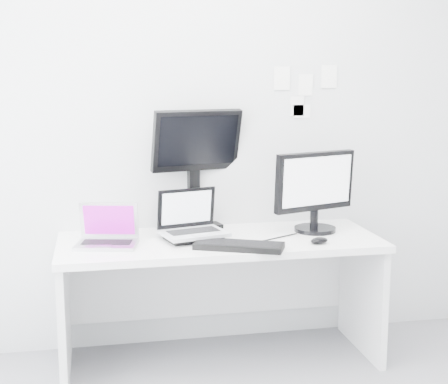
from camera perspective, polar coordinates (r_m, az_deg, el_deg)
The scene contains 14 objects.
back_wall at distance 3.93m, azimuth -1.36°, elevation 5.96°, with size 3.60×3.60×0.00m, color silver.
desk at distance 3.79m, azimuth -0.36°, elevation -9.45°, with size 1.80×0.70×0.73m, color white.
macbook at distance 3.55m, azimuth -10.28°, elevation -2.83°, with size 0.32×0.24×0.24m, color #AAA9AE.
speaker at distance 3.91m, azimuth -4.80°, elevation -1.76°, with size 0.10×0.10×0.20m, color black.
dell_laptop at distance 3.63m, azimuth -2.63°, elevation -2.01°, with size 0.35×0.27×0.29m, color silver.
rear_monitor at distance 3.89m, azimuth -2.51°, elevation 2.15°, with size 0.54×0.19×0.73m, color black.
samsung_monitor at distance 3.85m, azimuth 8.02°, elevation 0.13°, with size 0.53×0.24×0.49m, color black.
keyboard at distance 3.47m, azimuth 1.31°, elevation -4.72°, with size 0.47×0.17×0.03m, color black.
mouse at distance 3.61m, azimuth 8.31°, elevation -4.22°, with size 0.11×0.07×0.03m, color black.
wall_note_0 at distance 4.01m, azimuth 5.08°, elevation 9.87°, with size 0.10×0.00×0.14m, color white.
wall_note_1 at distance 4.06m, azimuth 7.13°, elevation 9.27°, with size 0.09×0.00×0.13m, color white.
wall_note_2 at distance 4.11m, azimuth 9.16°, elevation 9.93°, with size 0.10×0.00×0.14m, color white.
wall_note_3 at distance 4.06m, azimuth 6.81°, elevation 7.01°, with size 0.11×0.00×0.08m, color white.
wall_note_4 at distance 4.05m, azimuth 6.40°, elevation 7.46°, with size 0.09×0.00×0.12m, color white.
Camera 1 is at (-0.68, -2.26, 1.63)m, focal length 52.37 mm.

